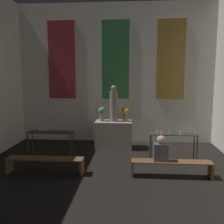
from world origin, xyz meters
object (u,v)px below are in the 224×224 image
at_px(pew_back_left, 45,162).
at_px(person_seated, 161,150).
at_px(altar, 114,135).
at_px(candle_rack_right, 173,138).
at_px(pew_back_right, 171,165).
at_px(candle_rack_left, 51,135).
at_px(statue, 114,105).
at_px(flower_vase_left, 102,113).
at_px(flower_vase_right, 126,113).

height_order(pew_back_left, person_seated, person_seated).
distance_m(altar, candle_rack_right, 2.31).
relative_size(altar, person_seated, 1.96).
relative_size(pew_back_left, person_seated, 3.08).
bearing_deg(candle_rack_right, pew_back_right, -100.83).
relative_size(altar, candle_rack_right, 0.93).
height_order(altar, candle_rack_left, candle_rack_left).
relative_size(statue, pew_back_left, 0.62).
height_order(altar, statue, statue).
xyz_separation_m(pew_back_right, person_seated, (-0.28, 0.00, 0.40)).
xyz_separation_m(candle_rack_right, person_seated, (-0.51, -1.22, -0.03)).
height_order(altar, flower_vase_left, flower_vase_left).
distance_m(flower_vase_right, pew_back_left, 3.41).
distance_m(statue, candle_rack_right, 2.44).
bearing_deg(pew_back_right, statue, 123.28).
bearing_deg(pew_back_right, flower_vase_left, 129.48).
bearing_deg(pew_back_left, person_seated, 0.00).
distance_m(flower_vase_left, flower_vase_right, 0.84).
distance_m(statue, candle_rack_left, 2.44).
bearing_deg(altar, pew_back_left, -123.28).
xyz_separation_m(pew_back_left, person_seated, (3.04, 0.00, 0.40)).
height_order(flower_vase_left, person_seated, flower_vase_left).
bearing_deg(candle_rack_left, flower_vase_right, 29.30).
bearing_deg(person_seated, candle_rack_right, 67.28).
bearing_deg(flower_vase_left, pew_back_left, -116.07).
bearing_deg(altar, pew_back_right, -56.72).
relative_size(flower_vase_right, pew_back_right, 0.25).
xyz_separation_m(statue, pew_back_left, (-1.66, -2.53, -1.26)).
xyz_separation_m(statue, candle_rack_left, (-1.89, -1.30, -0.83)).
bearing_deg(statue, person_seated, -61.35).
relative_size(flower_vase_left, pew_back_right, 0.25).
xyz_separation_m(pew_back_left, pew_back_right, (3.32, 0.00, 0.00)).
distance_m(flower_vase_left, person_seated, 3.15).
bearing_deg(pew_back_left, candle_rack_right, 19.02).
height_order(candle_rack_left, pew_back_left, candle_rack_left).
bearing_deg(statue, altar, -90.00).
bearing_deg(candle_rack_left, person_seated, -20.54).
xyz_separation_m(altar, flower_vase_right, (0.42, 0.00, 0.78)).
xyz_separation_m(flower_vase_right, candle_rack_right, (1.47, -1.30, -0.53)).
bearing_deg(pew_back_right, candle_rack_right, 79.17).
height_order(candle_rack_right, pew_back_left, candle_rack_right).
xyz_separation_m(flower_vase_left, person_seated, (1.80, -2.53, -0.56)).
bearing_deg(candle_rack_right, flower_vase_left, 150.64).
xyz_separation_m(statue, pew_back_right, (1.66, -2.53, -1.26)).
bearing_deg(pew_back_right, altar, 123.28).
bearing_deg(pew_back_right, candle_rack_left, 160.95).
height_order(candle_rack_right, pew_back_right, candle_rack_right).
xyz_separation_m(candle_rack_right, pew_back_right, (-0.23, -1.22, -0.43)).
height_order(statue, candle_rack_left, statue).
xyz_separation_m(altar, candle_rack_left, (-1.89, -1.30, 0.25)).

